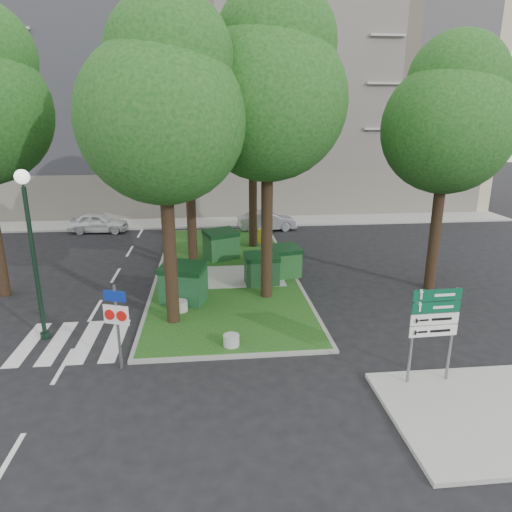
{
  "coord_description": "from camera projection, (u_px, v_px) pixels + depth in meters",
  "views": [
    {
      "loc": [
        -0.15,
        -12.24,
        6.84
      ],
      "look_at": [
        1.51,
        3.79,
        2.0
      ],
      "focal_mm": 32.0,
      "sensor_mm": 36.0,
      "label": 1
    }
  ],
  "objects": [
    {
      "name": "car_white",
      "position": [
        98.0,
        223.0,
        28.58
      ],
      "size": [
        3.72,
        1.71,
        1.24
      ],
      "primitive_type": "imported",
      "rotation": [
        0.0,
        0.0,
        1.5
      ],
      "color": "white",
      "rests_on": "ground"
    },
    {
      "name": "median_island",
      "position": [
        225.0,
        271.0,
        21.3
      ],
      "size": [
        6.0,
        16.0,
        0.12
      ],
      "primitive_type": "cube",
      "color": "#153F12",
      "rests_on": "ground"
    },
    {
      "name": "dumpster_a",
      "position": [
        183.0,
        283.0,
        17.33
      ],
      "size": [
        1.94,
        1.62,
        1.55
      ],
      "rotation": [
        0.0,
        0.0,
        -0.31
      ],
      "color": "#103D1D",
      "rests_on": "median_island"
    },
    {
      "name": "zebra_crossing",
      "position": [
        101.0,
        340.0,
        14.7
      ],
      "size": [
        5.0,
        3.0,
        0.01
      ],
      "primitive_type": "cube",
      "color": "silver",
      "rests_on": "ground"
    },
    {
      "name": "tree_median_mid",
      "position": [
        189.0,
        116.0,
        20.17
      ],
      "size": [
        4.8,
        4.8,
        9.99
      ],
      "color": "black",
      "rests_on": "ground"
    },
    {
      "name": "traffic_sign_pole",
      "position": [
        117.0,
        316.0,
        12.59
      ],
      "size": [
        0.73,
        0.3,
        2.54
      ],
      "rotation": [
        0.0,
        0.0,
        -0.35
      ],
      "color": "slate",
      "rests_on": "ground"
    },
    {
      "name": "tree_median_near_right",
      "position": [
        270.0,
        85.0,
        15.89
      ],
      "size": [
        5.6,
        5.6,
        11.46
      ],
      "color": "black",
      "rests_on": "ground"
    },
    {
      "name": "median_kerb",
      "position": [
        225.0,
        271.0,
        21.3
      ],
      "size": [
        6.3,
        16.3,
        0.1
      ],
      "primitive_type": "cube",
      "color": "gray",
      "rests_on": "ground"
    },
    {
      "name": "tree_street_right",
      "position": [
        450.0,
        115.0,
        17.35
      ],
      "size": [
        5.0,
        5.0,
        10.06
      ],
      "color": "black",
      "rests_on": "ground"
    },
    {
      "name": "tree_median_far",
      "position": [
        254.0,
        89.0,
        22.96
      ],
      "size": [
        5.8,
        5.8,
        11.93
      ],
      "color": "black",
      "rests_on": "ground"
    },
    {
      "name": "sidewalk_corner",
      "position": [
        494.0,
        414.0,
        10.94
      ],
      "size": [
        5.0,
        4.0,
        0.12
      ],
      "primitive_type": "cube",
      "color": "#999993",
      "rests_on": "ground"
    },
    {
      "name": "dumpster_b",
      "position": [
        221.0,
        245.0,
        22.75
      ],
      "size": [
        1.93,
        1.7,
        1.5
      ],
      "rotation": [
        0.0,
        0.0,
        0.43
      ],
      "color": "#134118",
      "rests_on": "median_island"
    },
    {
      "name": "bollard_right",
      "position": [
        231.0,
        340.0,
        14.07
      ],
      "size": [
        0.5,
        0.5,
        0.35
      ],
      "primitive_type": "cylinder",
      "color": "#A4A59F",
      "rests_on": "median_island"
    },
    {
      "name": "bollard_left",
      "position": [
        180.0,
        306.0,
        16.62
      ],
      "size": [
        0.54,
        0.54,
        0.39
      ],
      "primitive_type": "cylinder",
      "color": "#9FA09B",
      "rests_on": "median_island"
    },
    {
      "name": "dumpster_d",
      "position": [
        282.0,
        262.0,
        20.17
      ],
      "size": [
        1.73,
        1.39,
        1.42
      ],
      "rotation": [
        0.0,
        0.0,
        0.23
      ],
      "color": "#154618",
      "rests_on": "median_island"
    },
    {
      "name": "building_sidewalk",
      "position": [
        212.0,
        222.0,
        31.25
      ],
      "size": [
        42.0,
        3.0,
        0.12
      ],
      "primitive_type": "cube",
      "color": "#999993",
      "rests_on": "ground"
    },
    {
      "name": "bollard_mid",
      "position": [
        198.0,
        289.0,
        18.25
      ],
      "size": [
        0.55,
        0.55,
        0.39
      ],
      "primitive_type": "cylinder",
      "color": "gray",
      "rests_on": "median_island"
    },
    {
      "name": "apartment_building",
      "position": [
        208.0,
        104.0,
        36.1
      ],
      "size": [
        41.0,
        12.0,
        16.0
      ],
      "primitive_type": "cube",
      "color": "#C4B293",
      "rests_on": "ground"
    },
    {
      "name": "litter_bin",
      "position": [
        262.0,
        236.0,
        25.8
      ],
      "size": [
        0.43,
        0.43,
        0.75
      ],
      "primitive_type": "cylinder",
      "color": "gold",
      "rests_on": "median_island"
    },
    {
      "name": "street_lamp",
      "position": [
        31.0,
        236.0,
        13.89
      ],
      "size": [
        0.43,
        0.43,
        5.44
      ],
      "color": "black",
      "rests_on": "ground"
    },
    {
      "name": "dumpster_c",
      "position": [
        262.0,
        269.0,
        19.29
      ],
      "size": [
        1.49,
        1.08,
        1.34
      ],
      "rotation": [
        0.0,
        0.0,
        0.05
      ],
      "color": "black",
      "rests_on": "median_island"
    },
    {
      "name": "tree_median_near_left",
      "position": [
        164.0,
        103.0,
        13.83
      ],
      "size": [
        5.2,
        5.2,
        10.53
      ],
      "color": "black",
      "rests_on": "ground"
    },
    {
      "name": "directional_sign",
      "position": [
        434.0,
        321.0,
        11.75
      ],
      "size": [
        1.31,
        0.13,
        2.62
      ],
      "rotation": [
        0.0,
        0.0,
        0.04
      ],
      "color": "slate",
      "rests_on": "sidewalk_corner"
    },
    {
      "name": "car_silver",
      "position": [
        267.0,
        221.0,
        29.09
      ],
      "size": [
        3.82,
        1.69,
        1.22
      ],
      "primitive_type": "imported",
      "rotation": [
        0.0,
        0.0,
        1.68
      ],
      "color": "gray",
      "rests_on": "ground"
    },
    {
      "name": "ground",
      "position": [
        219.0,
        358.0,
        13.64
      ],
      "size": [
        120.0,
        120.0,
        0.0
      ],
      "primitive_type": "plane",
      "color": "black",
      "rests_on": "ground"
    }
  ]
}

